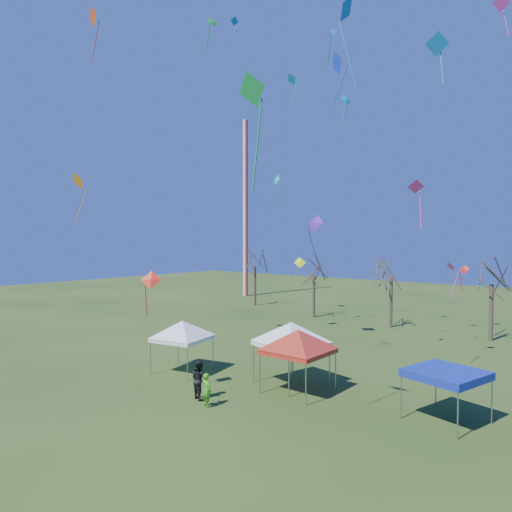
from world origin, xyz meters
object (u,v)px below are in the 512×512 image
at_px(tree_3, 492,264).
at_px(tent_white_mid, 291,326).
at_px(radio_mast, 245,208).
at_px(tree_1, 314,261).
at_px(tent_red, 298,334).
at_px(tree_2, 391,259).
at_px(tent_blue, 446,374).
at_px(person_dark, 199,379).
at_px(tent_white_west, 182,324).
at_px(person_green, 207,390).
at_px(tree_0, 255,252).

height_order(tree_3, tent_white_mid, tree_3).
bearing_deg(radio_mast, tree_1, -28.48).
bearing_deg(tent_white_mid, tent_red, -39.75).
bearing_deg(tree_3, tent_red, -104.31).
relative_size(tree_2, tree_3, 1.03).
bearing_deg(radio_mast, tent_red, -45.83).
distance_m(radio_mast, tent_red, 42.63).
bearing_deg(radio_mast, tent_blue, -38.67).
xyz_separation_m(tree_3, person_dark, (-8.34, -23.84, -5.10)).
relative_size(radio_mast, tent_white_west, 6.30).
bearing_deg(person_dark, tree_1, -54.89).
bearing_deg(tent_white_west, tent_blue, 8.45).
bearing_deg(tent_white_mid, tree_2, 96.77).
bearing_deg(tent_red, tent_white_mid, 140.25).
relative_size(tent_white_mid, tent_blue, 1.25).
relative_size(tree_3, person_green, 4.88).
height_order(tent_white_west, person_dark, tent_white_west).
distance_m(radio_mast, person_dark, 43.99).
distance_m(tree_1, person_dark, 26.31).
distance_m(tree_0, tent_blue, 36.91).
relative_size(tree_1, tree_2, 0.92).
height_order(tree_1, tree_3, tree_3).
relative_size(tent_white_west, person_dark, 2.03).
height_order(tent_white_west, person_green, tent_white_west).
bearing_deg(tent_red, person_dark, -129.44).
xyz_separation_m(tree_1, tree_3, (16.80, -0.60, 0.29)).
bearing_deg(person_green, person_dark, -13.02).
bearing_deg(tree_2, tent_white_west, -100.98).
xyz_separation_m(tree_3, tent_red, (-5.07, -19.86, -3.01)).
xyz_separation_m(tent_blue, person_green, (-9.42, -5.40, -1.26)).
distance_m(radio_mast, tree_2, 28.08).
relative_size(radio_mast, tree_2, 3.06).
distance_m(tree_0, person_green, 34.45).
distance_m(tent_white_mid, person_green, 6.03).
bearing_deg(person_dark, person_green, 168.49).
bearing_deg(tree_1, person_green, -69.14).
xyz_separation_m(tree_3, tent_blue, (2.16, -19.01, -4.00)).
bearing_deg(tree_3, tent_blue, -83.53).
height_order(tree_0, tent_white_west, tree_0).
height_order(tent_white_mid, person_green, tent_white_mid).
height_order(tree_2, tent_white_west, tree_2).
distance_m(tent_white_west, person_dark, 5.34).
xyz_separation_m(tree_1, tent_blue, (18.95, -19.61, -3.72)).
bearing_deg(tent_white_mid, tree_0, 132.92).
distance_m(radio_mast, tree_3, 36.04).
distance_m(tree_3, person_dark, 25.77).
relative_size(tree_1, tree_3, 0.95).
bearing_deg(tree_2, tent_blue, -61.38).
bearing_deg(tent_red, radio_mast, 134.17).
bearing_deg(tent_white_mid, person_dark, -114.82).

